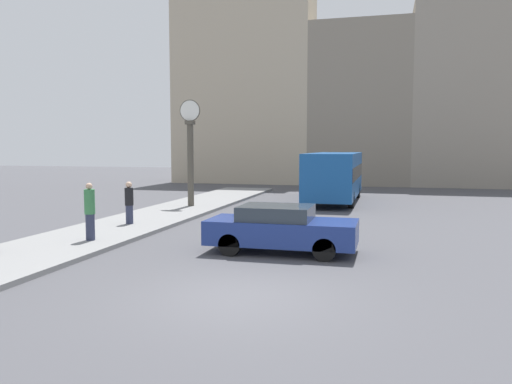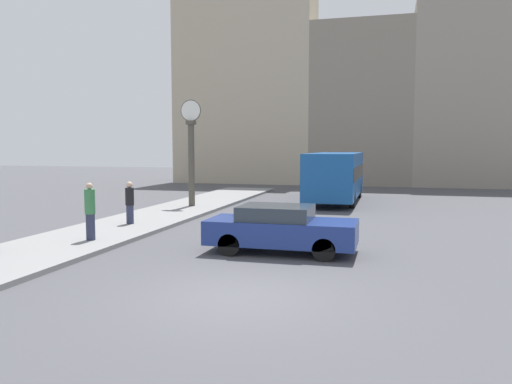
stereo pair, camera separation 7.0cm
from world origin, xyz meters
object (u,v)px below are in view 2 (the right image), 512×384
Objects in this scene: bus_distant at (336,174)px; street_clock at (191,152)px; sedan_car at (281,228)px; pedestrian_black_jacket at (130,202)px; pedestrian_green_hoodie at (90,211)px.

bus_distant is 8.30m from street_clock.
street_clock is (-6.49, 9.07, 2.08)m from sedan_car.
sedan_car is 11.35m from street_clock.
bus_distant is at bearing 58.82° from pedestrian_black_jacket.
sedan_car is 2.66× the size of pedestrian_black_jacket.
pedestrian_black_jacket is (-6.63, -10.96, -0.61)m from bus_distant.
bus_distant is 12.82m from pedestrian_black_jacket.
sedan_car is 6.04m from pedestrian_green_hoodie.
sedan_car is at bearing -90.46° from bus_distant.
pedestrian_green_hoodie is at bearing -87.18° from street_clock.
bus_distant reaches higher than pedestrian_green_hoodie.
sedan_car is 7.18m from pedestrian_black_jacket.
sedan_car is at bearing 3.36° from pedestrian_green_hoodie.
street_clock is at bearing 89.72° from pedestrian_black_jacket.
bus_distant is 5.35× the size of pedestrian_black_jacket.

